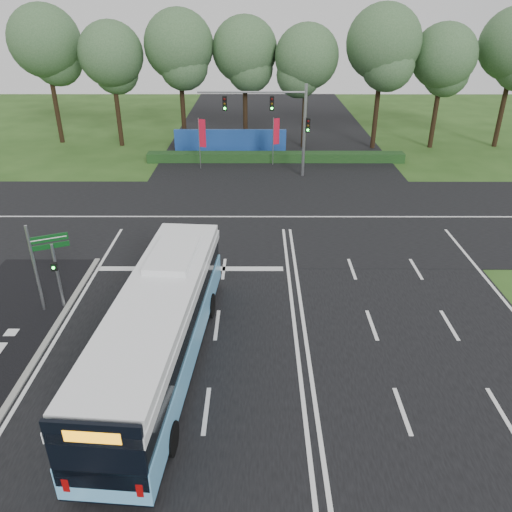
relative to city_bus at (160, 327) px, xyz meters
The scene contains 13 objects.
ground 6.04m from the city_bus, 27.64° to the left, with size 120.00×120.00×0.00m, color #284A18.
road_main 6.03m from the city_bus, 27.64° to the left, with size 20.00×120.00×0.04m, color black.
road_cross 15.64m from the city_bus, 70.80° to the left, with size 120.00×14.00×0.05m, color black.
kerb_strip 5.29m from the city_bus, behind, with size 0.25×18.00×0.12m, color gray.
city_bus is the anchor object (origin of this frame).
pedestrian_signal 6.62m from the city_bus, 141.90° to the left, with size 0.28×0.41×3.15m.
street_sign 6.99m from the city_bus, 144.88° to the left, with size 1.49×0.71×4.13m.
banner_flag_left 25.08m from the city_bus, 92.13° to the left, with size 0.59×0.23×4.15m.
banner_flag_mid 26.73m from the city_bus, 79.13° to the left, with size 0.54×0.28×3.96m.
traffic_light_gantry 23.95m from the city_bus, 77.08° to the left, with size 8.41×0.28×7.00m.
hedge 27.69m from the city_bus, 79.35° to the left, with size 22.00×1.20×0.80m, color #123215.
blue_hoarding 29.70m from the city_bus, 87.86° to the left, with size 10.00×0.30×2.20m, color navy.
eucalyptus_row 33.88m from the city_bus, 81.01° to the left, with size 48.22×8.58×12.43m.
Camera 1 is at (-1.60, -17.57, 12.29)m, focal length 35.00 mm.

